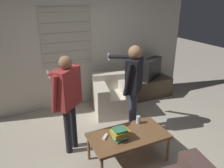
{
  "coord_description": "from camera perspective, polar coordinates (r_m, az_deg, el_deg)",
  "views": [
    {
      "loc": [
        -1.33,
        -2.47,
        2.3
      ],
      "look_at": [
        0.03,
        0.48,
        1.0
      ],
      "focal_mm": 35.0,
      "sensor_mm": 36.0,
      "label": 1
    }
  ],
  "objects": [
    {
      "name": "tv_stand",
      "position": [
        5.48,
        9.92,
        -0.76
      ],
      "size": [
        0.99,
        0.5,
        0.46
      ],
      "color": "#4C3D2D",
      "rests_on": "ground_plane"
    },
    {
      "name": "book_stack",
      "position": [
        3.09,
        2.11,
        -12.85
      ],
      "size": [
        0.24,
        0.2,
        0.17
      ],
      "color": "#33754C",
      "rests_on": "coffee_table"
    },
    {
      "name": "tv",
      "position": [
        5.32,
        10.21,
        3.96
      ],
      "size": [
        0.7,
        0.52,
        0.48
      ],
      "rotation": [
        0.0,
        0.0,
        3.66
      ],
      "color": "black",
      "rests_on": "tv_stand"
    },
    {
      "name": "coffee_table",
      "position": [
        3.26,
        4.32,
        -13.61
      ],
      "size": [
        1.13,
        0.6,
        0.45
      ],
      "color": "brown",
      "rests_on": "ground_plane"
    },
    {
      "name": "wall_back",
      "position": [
        4.8,
        -8.28,
        9.32
      ],
      "size": [
        5.2,
        0.08,
        2.55
      ],
      "color": "#BCB7A8",
      "rests_on": "ground_plane"
    },
    {
      "name": "person_left_standing",
      "position": [
        3.27,
        -11.61,
        -2.51
      ],
      "size": [
        0.52,
        0.81,
        1.55
      ],
      "rotation": [
        0.0,
        0.0,
        0.72
      ],
      "color": "black",
      "rests_on": "ground_plane"
    },
    {
      "name": "armchair_beige",
      "position": [
        4.62,
        0.28,
        -3.39
      ],
      "size": [
        0.93,
        0.92,
        0.78
      ],
      "rotation": [
        0.0,
        0.0,
        2.93
      ],
      "color": "beige",
      "rests_on": "ground_plane"
    },
    {
      "name": "spare_remote",
      "position": [
        3.16,
        -1.82,
        -13.63
      ],
      "size": [
        0.12,
        0.12,
        0.02
      ],
      "rotation": [
        0.0,
        0.0,
        -0.77
      ],
      "color": "white",
      "rests_on": "coffee_table"
    },
    {
      "name": "ground_plane",
      "position": [
        3.63,
        2.89,
        -17.57
      ],
      "size": [
        16.0,
        16.0,
        0.0
      ],
      "primitive_type": "plane",
      "color": "#B2A893"
    },
    {
      "name": "person_right_standing",
      "position": [
        3.72,
        5.61,
        1.31
      ],
      "size": [
        0.48,
        0.79,
        1.58
      ],
      "rotation": [
        0.0,
        0.0,
        0.76
      ],
      "color": "#33384C",
      "rests_on": "ground_plane"
    },
    {
      "name": "soda_can",
      "position": [
        3.48,
        6.89,
        -9.25
      ],
      "size": [
        0.07,
        0.07,
        0.13
      ],
      "color": "silver",
      "rests_on": "coffee_table"
    }
  ]
}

